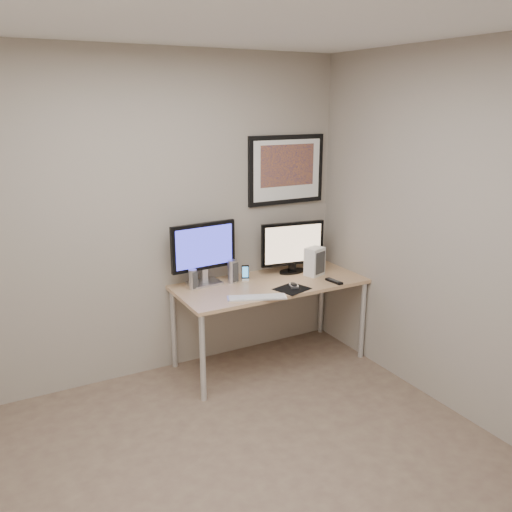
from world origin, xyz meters
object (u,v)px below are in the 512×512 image
at_px(framed_art, 286,170).
at_px(keyboard, 257,297).
at_px(phone_dock, 245,273).
at_px(fan_unit, 315,261).
at_px(desk, 270,290).
at_px(speaker_right, 232,271).
at_px(monitor_tv, 293,246).
at_px(speaker_left, 193,279).
at_px(monitor_large, 204,251).

relative_size(framed_art, keyboard, 1.64).
xyz_separation_m(phone_dock, fan_unit, (0.60, -0.16, 0.06)).
relative_size(desk, speaker_right, 8.12).
bearing_deg(framed_art, desk, -136.54).
bearing_deg(keyboard, monitor_tv, 57.19).
height_order(speaker_left, keyboard, speaker_left).
height_order(framed_art, speaker_right, framed_art).
xyz_separation_m(phone_dock, keyboard, (-0.13, -0.43, -0.06)).
height_order(monitor_large, monitor_tv, monitor_large).
relative_size(monitor_tv, keyboard, 1.27).
height_order(desk, monitor_tv, monitor_tv).
bearing_deg(fan_unit, framed_art, 85.91).
distance_m(desk, monitor_tv, 0.46).
relative_size(framed_art, monitor_large, 1.31).
bearing_deg(phone_dock, fan_unit, 9.09).
bearing_deg(speaker_right, framed_art, 0.87).
xyz_separation_m(monitor_large, speaker_left, (-0.13, -0.06, -0.21)).
bearing_deg(monitor_tv, speaker_right, -172.28).
relative_size(monitor_tv, speaker_left, 3.51).
distance_m(monitor_large, keyboard, 0.62).
xyz_separation_m(framed_art, monitor_tv, (-0.04, -0.18, -0.65)).
bearing_deg(phone_dock, speaker_left, -156.06).
bearing_deg(framed_art, keyboard, -135.88).
bearing_deg(monitor_tv, speaker_left, -172.38).
height_order(monitor_tv, speaker_right, monitor_tv).
bearing_deg(speaker_left, fan_unit, -23.08).
relative_size(framed_art, speaker_left, 4.52).
xyz_separation_m(framed_art, monitor_large, (-0.85, -0.11, -0.60)).
distance_m(monitor_large, fan_unit, 0.99).
xyz_separation_m(monitor_large, phone_dock, (0.35, -0.07, -0.22)).
bearing_deg(keyboard, framed_art, 65.46).
relative_size(speaker_left, phone_dock, 1.23).
bearing_deg(keyboard, fan_unit, 42.04).
bearing_deg(speaker_left, keyboard, -65.51).
relative_size(desk, phone_dock, 11.84).
bearing_deg(speaker_left, speaker_right, -15.19).
bearing_deg(speaker_right, phone_dock, -13.77).
height_order(desk, fan_unit, fan_unit).
distance_m(framed_art, monitor_large, 1.05).
distance_m(desk, speaker_right, 0.36).
height_order(framed_art, monitor_tv, framed_art).
relative_size(speaker_right, keyboard, 0.43).
height_order(monitor_tv, phone_dock, monitor_tv).
distance_m(phone_dock, fan_unit, 0.62).
height_order(speaker_right, keyboard, speaker_right).
distance_m(desk, framed_art, 1.07).
bearing_deg(fan_unit, monitor_tv, 110.97).
height_order(speaker_right, fan_unit, fan_unit).
distance_m(speaker_left, fan_unit, 1.09).
relative_size(phone_dock, keyboard, 0.30).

